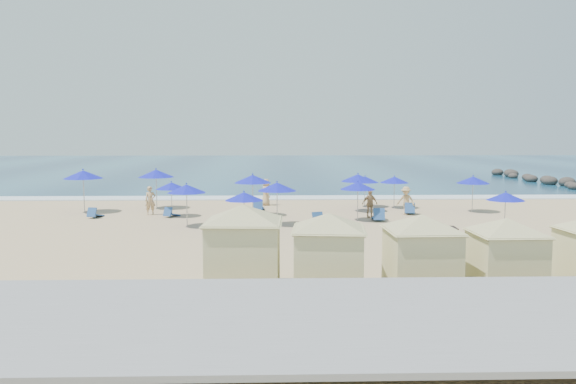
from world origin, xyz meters
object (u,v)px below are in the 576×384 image
object	(u,v)px
beachgoer_3	(266,192)
umbrella_8	(358,186)
umbrella_0	(83,174)
beachgoer_1	(370,204)
umbrella_11	(506,196)
rock_jetty	(556,182)
cabana_1	(329,243)
beachgoer_2	(406,201)
cabana_0	(244,237)
cabana_3	(506,246)
umbrella_10	(473,180)
umbrella_6	(244,196)
umbrella_2	(156,173)
umbrella_7	(358,178)
umbrella_1	(171,186)
umbrella_12	(394,180)
umbrella_9	(365,179)
umbrella_5	(277,187)
umbrella_4	(253,179)
umbrella_3	(186,189)
cabana_2	(422,244)

from	to	relation	value
beachgoer_3	umbrella_8	bearing A→B (deg)	-163.00
umbrella_0	beachgoer_1	world-z (taller)	umbrella_0
umbrella_11	rock_jetty	bearing A→B (deg)	58.47
cabana_1	umbrella_8	bearing A→B (deg)	77.95
cabana_1	beachgoer_2	size ratio (longest dim) A/B	2.57
cabana_0	cabana_3	distance (m)	7.93
umbrella_0	umbrella_10	size ratio (longest dim) A/B	1.18
umbrella_0	umbrella_6	xyz separation A→B (m)	(10.20, -7.79, -0.50)
umbrella_2	beachgoer_1	xyz separation A→B (m)	(13.09, -4.34, -1.46)
umbrella_7	beachgoer_3	xyz separation A→B (m)	(-5.74, 3.18, -1.20)
umbrella_7	beachgoer_1	world-z (taller)	umbrella_7
umbrella_1	umbrella_12	size ratio (longest dim) A/B	0.98
umbrella_0	umbrella_8	xyz separation A→B (m)	(16.31, -3.70, -0.39)
umbrella_9	beachgoer_2	xyz separation A→B (m)	(1.88, -3.55, -0.98)
umbrella_10	beachgoer_1	distance (m)	7.16
umbrella_2	umbrella_5	distance (m)	10.34
cabana_1	umbrella_4	xyz separation A→B (m)	(-2.84, 16.29, 0.62)
beachgoer_3	umbrella_10	bearing A→B (deg)	-126.15
rock_jetty	umbrella_9	xyz separation A→B (m)	(-20.16, -14.46, 1.46)
beachgoer_2	umbrella_7	bearing A→B (deg)	-177.12
cabana_3	umbrella_7	world-z (taller)	cabana_3
umbrella_3	beachgoer_3	distance (m)	9.60
umbrella_1	umbrella_6	size ratio (longest dim) A/B	0.99
umbrella_8	cabana_0	bearing A→B (deg)	-112.08
cabana_1	umbrella_8	distance (m)	14.64
umbrella_2	umbrella_4	xyz separation A→B (m)	(6.33, -3.41, -0.09)
cabana_3	umbrella_6	world-z (taller)	cabana_3
cabana_3	umbrella_9	xyz separation A→B (m)	(-0.93, 20.18, 0.36)
umbrella_1	umbrella_5	world-z (taller)	umbrella_5
umbrella_4	umbrella_6	size ratio (longest dim) A/B	1.19
cabana_2	umbrella_7	xyz separation A→B (m)	(0.82, 18.01, 0.56)
umbrella_10	umbrella_9	bearing A→B (deg)	157.57
umbrella_5	umbrella_6	size ratio (longest dim) A/B	1.11
cabana_3	umbrella_10	world-z (taller)	cabana_3
umbrella_2	beachgoer_3	distance (m)	7.31
umbrella_4	umbrella_3	bearing A→B (deg)	-130.73
rock_jetty	umbrella_0	xyz separation A→B (m)	(-37.82, -16.53, 1.98)
umbrella_3	umbrella_5	distance (m)	4.70
cabana_3	beachgoer_1	bearing A→B (deg)	95.25
umbrella_6	umbrella_9	bearing A→B (deg)	52.89
umbrella_4	umbrella_12	distance (m)	9.60
cabana_3	umbrella_2	size ratio (longest dim) A/B	1.56
beachgoer_1	umbrella_1	bearing A→B (deg)	158.87
cabana_1	beachgoer_3	world-z (taller)	cabana_1
umbrella_4	umbrella_9	size ratio (longest dim) A/B	1.20
umbrella_0	umbrella_1	xyz separation A→B (m)	(5.70, -1.92, -0.53)
umbrella_6	beachgoer_3	xyz separation A→B (m)	(0.92, 10.91, -0.94)
umbrella_6	umbrella_3	bearing A→B (deg)	143.84
umbrella_1	umbrella_2	world-z (taller)	umbrella_2
cabana_3	umbrella_4	bearing A→B (deg)	116.50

